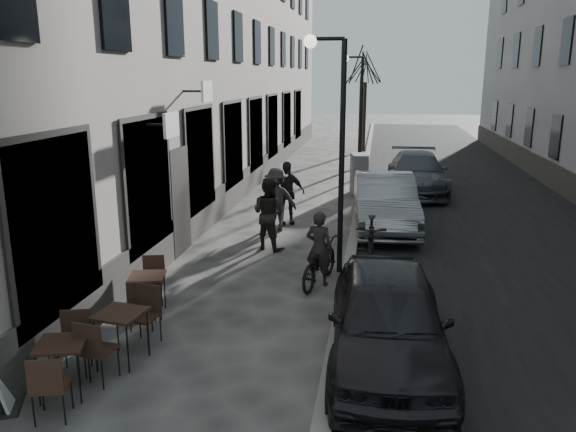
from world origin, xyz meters
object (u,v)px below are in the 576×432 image
(streetlamp_far, at_px, (357,103))
(pedestrian_far, at_px, (286,193))
(tree_far, at_px, (366,68))
(bistro_set_a, at_px, (63,363))
(moped, at_px, (371,249))
(car_near, at_px, (388,319))
(streetlamp_near, at_px, (334,130))
(sign_board, at_px, (2,376))
(car_far, at_px, (417,173))
(bistro_set_b, at_px, (122,332))
(pedestrian_mid, at_px, (276,200))
(tree_near, at_px, (362,67))
(utility_cabinet, at_px, (359,174))
(pedestrian_near, at_px, (269,213))
(car_mid, at_px, (385,202))
(bistro_set_c, at_px, (148,291))
(bicycle, at_px, (319,262))

(streetlamp_far, xyz_separation_m, pedestrian_far, (-1.68, -8.06, -2.23))
(tree_far, bearing_deg, bistro_set_a, -97.01)
(streetlamp_far, relative_size, moped, 2.35)
(tree_far, distance_m, car_near, 25.36)
(streetlamp_near, bearing_deg, bistro_set_a, -119.79)
(sign_board, bearing_deg, car_near, -2.39)
(car_far, bearing_deg, bistro_set_b, -111.35)
(bistro_set_a, relative_size, pedestrian_mid, 0.90)
(bistro_set_a, bearing_deg, tree_near, 65.31)
(tree_far, bearing_deg, car_far, -78.81)
(utility_cabinet, distance_m, pedestrian_near, 7.37)
(bistro_set_b, relative_size, sign_board, 1.57)
(bistro_set_a, relative_size, car_mid, 0.34)
(bistro_set_b, relative_size, pedestrian_far, 0.90)
(pedestrian_mid, bearing_deg, bistro_set_c, 55.94)
(streetlamp_far, distance_m, car_near, 16.25)
(streetlamp_near, bearing_deg, pedestrian_mid, 120.06)
(sign_board, xyz_separation_m, pedestrian_mid, (2.01, 9.15, 0.46))
(bistro_set_a, bearing_deg, streetlamp_far, 64.03)
(bistro_set_b, distance_m, bicycle, 4.59)
(bistro_set_c, distance_m, bicycle, 3.57)
(bistro_set_b, distance_m, utility_cabinet, 13.50)
(bicycle, bearing_deg, tree_far, -76.62)
(moped, bearing_deg, bistro_set_a, -127.34)
(streetlamp_far, bearing_deg, tree_near, 88.62)
(streetlamp_far, relative_size, tree_far, 0.89)
(car_mid, bearing_deg, utility_cabinet, 96.77)
(sign_board, bearing_deg, tree_near, 55.69)
(streetlamp_far, height_order, tree_far, tree_far)
(bistro_set_c, xyz_separation_m, moped, (3.97, 2.61, 0.19))
(bistro_set_a, bearing_deg, car_mid, 49.51)
(streetlamp_far, xyz_separation_m, bistro_set_a, (-3.20, -17.59, -2.69))
(tree_near, distance_m, tree_far, 6.00)
(pedestrian_far, bearing_deg, utility_cabinet, 46.73)
(utility_cabinet, height_order, car_mid, car_mid)
(tree_far, height_order, pedestrian_far, tree_far)
(sign_board, xyz_separation_m, car_near, (5.01, 1.96, 0.30))
(tree_far, height_order, bicycle, tree_far)
(utility_cabinet, height_order, pedestrian_near, pedestrian_near)
(utility_cabinet, relative_size, car_mid, 0.32)
(sign_board, height_order, moped, moped)
(streetlamp_near, relative_size, moped, 2.35)
(tree_far, height_order, pedestrian_near, tree_far)
(bistro_set_a, bearing_deg, pedestrian_near, 62.38)
(moped, bearing_deg, bistro_set_b, -130.22)
(streetlamp_near, bearing_deg, streetlamp_far, 90.00)
(pedestrian_mid, bearing_deg, car_far, -146.80)
(sign_board, relative_size, pedestrian_mid, 0.60)
(bistro_set_a, xyz_separation_m, car_far, (5.60, 14.84, 0.27))
(streetlamp_near, relative_size, car_far, 1.00)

